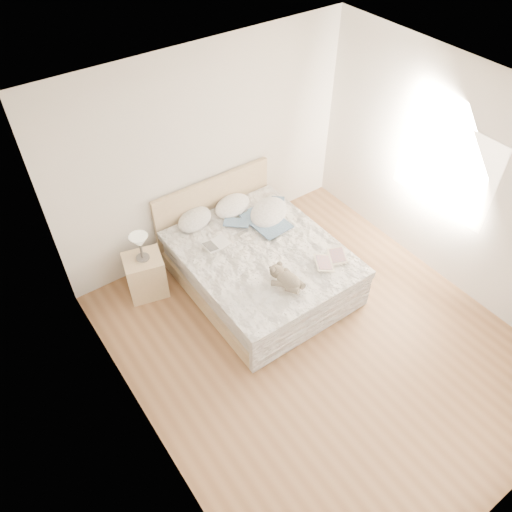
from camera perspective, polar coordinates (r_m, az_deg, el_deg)
name	(u,v)px	position (r m, az deg, el deg)	size (l,w,h in m)	color
floor	(318,343)	(5.81, 7.12, -9.82)	(4.00, 4.50, 0.00)	brown
ceiling	(349,131)	(3.98, 10.57, 13.83)	(4.00, 4.50, 0.00)	white
wall_back	(207,153)	(6.21, -5.62, 11.64)	(4.00, 0.02, 2.70)	silver
wall_left	(139,361)	(4.10, -13.26, -11.63)	(0.02, 4.50, 2.70)	silver
wall_right	(465,186)	(6.09, 22.76, 7.41)	(0.02, 4.50, 2.70)	silver
window	(445,166)	(6.16, 20.79, 9.57)	(0.02, 1.30, 1.10)	white
bed	(257,264)	(6.16, 0.16, -0.89)	(1.72, 2.14, 1.00)	tan
nightstand	(146,275)	(6.21, -12.50, -2.16)	(0.45, 0.40, 0.56)	tan
table_lamp	(140,243)	(5.85, -13.17, 1.50)	(0.26, 0.26, 0.35)	#504B46
pillow_left	(195,219)	(6.32, -7.02, 4.19)	(0.52, 0.37, 0.16)	silver
pillow_middle	(232,206)	(6.50, -2.71, 5.77)	(0.55, 0.38, 0.16)	white
pillow_right	(269,212)	(6.39, 1.47, 5.02)	(0.62, 0.44, 0.19)	silver
blouse	(266,221)	(6.27, 1.18, 4.01)	(0.64, 0.68, 0.03)	#395471
photo_book	(216,245)	(5.96, -4.57, 1.32)	(0.32, 0.22, 0.02)	white
childrens_book	(331,260)	(5.82, 8.52, -0.43)	(0.42, 0.28, 0.03)	beige
teddy_bear	(288,285)	(5.46, 3.71, -3.33)	(0.26, 0.37, 0.20)	#695F4D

